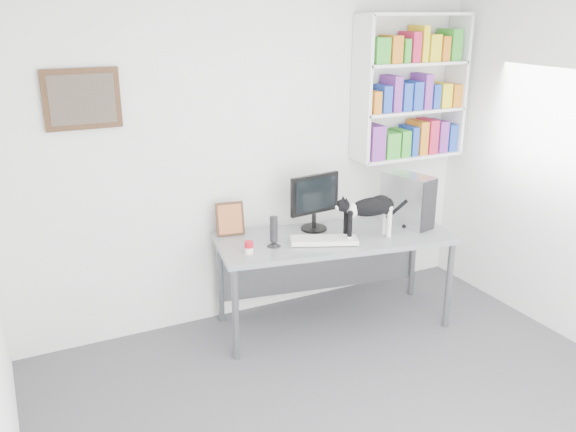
{
  "coord_description": "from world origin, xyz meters",
  "views": [
    {
      "loc": [
        -1.89,
        -2.45,
        2.49
      ],
      "look_at": [
        0.07,
        1.53,
        0.98
      ],
      "focal_mm": 38.0,
      "sensor_mm": 36.0,
      "label": 1
    }
  ],
  "objects_px": {
    "pc_tower": "(407,200)",
    "cat": "(370,217)",
    "leaning_print": "(230,218)",
    "speaker": "(274,231)",
    "keyboard": "(324,240)",
    "soup_can": "(249,248)",
    "bookshelf": "(411,87)",
    "monitor": "(314,202)",
    "desk": "(334,280)"
  },
  "relations": [
    {
      "from": "monitor",
      "to": "speaker",
      "type": "bearing_deg",
      "value": -163.76
    },
    {
      "from": "keyboard",
      "to": "leaning_print",
      "type": "distance_m",
      "value": 0.77
    },
    {
      "from": "bookshelf",
      "to": "cat",
      "type": "distance_m",
      "value": 1.29
    },
    {
      "from": "soup_can",
      "to": "leaning_print",
      "type": "bearing_deg",
      "value": 87.43
    },
    {
      "from": "keyboard",
      "to": "soup_can",
      "type": "xyz_separation_m",
      "value": [
        -0.61,
        0.05,
        0.03
      ]
    },
    {
      "from": "desk",
      "to": "speaker",
      "type": "relative_size",
      "value": 7.53
    },
    {
      "from": "keyboard",
      "to": "pc_tower",
      "type": "xyz_separation_m",
      "value": [
        0.82,
        0.06,
        0.2
      ]
    },
    {
      "from": "bookshelf",
      "to": "monitor",
      "type": "distance_m",
      "value": 1.34
    },
    {
      "from": "cat",
      "to": "pc_tower",
      "type": "bearing_deg",
      "value": 20.8
    },
    {
      "from": "pc_tower",
      "to": "leaning_print",
      "type": "height_order",
      "value": "pc_tower"
    },
    {
      "from": "bookshelf",
      "to": "desk",
      "type": "distance_m",
      "value": 1.79
    },
    {
      "from": "desk",
      "to": "keyboard",
      "type": "height_order",
      "value": "keyboard"
    },
    {
      "from": "monitor",
      "to": "pc_tower",
      "type": "height_order",
      "value": "monitor"
    },
    {
      "from": "keyboard",
      "to": "speaker",
      "type": "xyz_separation_m",
      "value": [
        -0.38,
        0.1,
        0.1
      ]
    },
    {
      "from": "pc_tower",
      "to": "leaning_print",
      "type": "relative_size",
      "value": 1.56
    },
    {
      "from": "bookshelf",
      "to": "desk",
      "type": "xyz_separation_m",
      "value": [
        -0.96,
        -0.39,
        -1.46
      ]
    },
    {
      "from": "bookshelf",
      "to": "cat",
      "type": "xyz_separation_m",
      "value": [
        -0.74,
        -0.56,
        -0.9
      ]
    },
    {
      "from": "bookshelf",
      "to": "pc_tower",
      "type": "xyz_separation_m",
      "value": [
        -0.28,
        -0.42,
        -0.86
      ]
    },
    {
      "from": "bookshelf",
      "to": "soup_can",
      "type": "distance_m",
      "value": 2.04
    },
    {
      "from": "monitor",
      "to": "keyboard",
      "type": "bearing_deg",
      "value": -110.12
    },
    {
      "from": "desk",
      "to": "soup_can",
      "type": "height_order",
      "value": "soup_can"
    },
    {
      "from": "bookshelf",
      "to": "leaning_print",
      "type": "bearing_deg",
      "value": -179.95
    },
    {
      "from": "bookshelf",
      "to": "soup_can",
      "type": "bearing_deg",
      "value": -165.76
    },
    {
      "from": "bookshelf",
      "to": "speaker",
      "type": "height_order",
      "value": "bookshelf"
    },
    {
      "from": "bookshelf",
      "to": "pc_tower",
      "type": "bearing_deg",
      "value": -123.97
    },
    {
      "from": "bookshelf",
      "to": "pc_tower",
      "type": "distance_m",
      "value": 1.0
    },
    {
      "from": "desk",
      "to": "monitor",
      "type": "relative_size",
      "value": 3.92
    },
    {
      "from": "monitor",
      "to": "keyboard",
      "type": "relative_size",
      "value": 0.92
    },
    {
      "from": "speaker",
      "to": "soup_can",
      "type": "relative_size",
      "value": 2.61
    },
    {
      "from": "soup_can",
      "to": "cat",
      "type": "height_order",
      "value": "cat"
    },
    {
      "from": "monitor",
      "to": "cat",
      "type": "height_order",
      "value": "monitor"
    },
    {
      "from": "pc_tower",
      "to": "speaker",
      "type": "bearing_deg",
      "value": 163.82
    },
    {
      "from": "bookshelf",
      "to": "leaning_print",
      "type": "distance_m",
      "value": 1.93
    },
    {
      "from": "cat",
      "to": "monitor",
      "type": "bearing_deg",
      "value": 132.28
    },
    {
      "from": "speaker",
      "to": "cat",
      "type": "relative_size",
      "value": 0.44
    },
    {
      "from": "desk",
      "to": "soup_can",
      "type": "xyz_separation_m",
      "value": [
        -0.75,
        -0.04,
        0.44
      ]
    },
    {
      "from": "pc_tower",
      "to": "speaker",
      "type": "height_order",
      "value": "pc_tower"
    },
    {
      "from": "desk",
      "to": "speaker",
      "type": "height_order",
      "value": "speaker"
    },
    {
      "from": "speaker",
      "to": "leaning_print",
      "type": "relative_size",
      "value": 0.89
    },
    {
      "from": "monitor",
      "to": "speaker",
      "type": "distance_m",
      "value": 0.5
    },
    {
      "from": "speaker",
      "to": "leaning_print",
      "type": "height_order",
      "value": "leaning_print"
    },
    {
      "from": "bookshelf",
      "to": "monitor",
      "type": "bearing_deg",
      "value": -169.53
    },
    {
      "from": "bookshelf",
      "to": "desk",
      "type": "relative_size",
      "value": 0.67
    },
    {
      "from": "soup_can",
      "to": "pc_tower",
      "type": "bearing_deg",
      "value": 0.48
    },
    {
      "from": "pc_tower",
      "to": "cat",
      "type": "relative_size",
      "value": 0.76
    },
    {
      "from": "monitor",
      "to": "soup_can",
      "type": "distance_m",
      "value": 0.74
    },
    {
      "from": "bookshelf",
      "to": "cat",
      "type": "bearing_deg",
      "value": -143.02
    },
    {
      "from": "leaning_print",
      "to": "desk",
      "type": "bearing_deg",
      "value": -19.59
    },
    {
      "from": "desk",
      "to": "pc_tower",
      "type": "height_order",
      "value": "pc_tower"
    },
    {
      "from": "pc_tower",
      "to": "bookshelf",
      "type": "bearing_deg",
      "value": 41.73
    }
  ]
}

